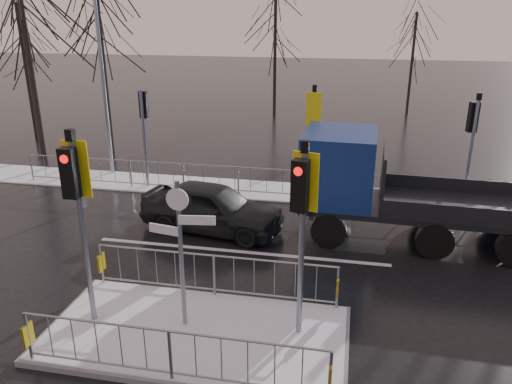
% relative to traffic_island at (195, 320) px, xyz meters
% --- Properties ---
extents(ground, '(120.00, 120.00, 0.00)m').
position_rel_traffic_island_xyz_m(ground, '(0.01, -0.01, -0.39)').
color(ground, black).
rests_on(ground, ground).
extents(snow_verge, '(30.00, 2.00, 0.04)m').
position_rel_traffic_island_xyz_m(snow_verge, '(0.01, 8.59, -0.37)').
color(snow_verge, white).
rests_on(snow_verge, ground).
extents(lane_markings, '(8.00, 11.38, 0.01)m').
position_rel_traffic_island_xyz_m(lane_markings, '(0.01, -0.34, -0.39)').
color(lane_markings, silver).
rests_on(lane_markings, ground).
extents(traffic_island, '(6.00, 3.04, 4.15)m').
position_rel_traffic_island_xyz_m(traffic_island, '(0.00, 0.00, 0.00)').
color(traffic_island, slate).
rests_on(traffic_island, ground).
extents(far_kerb_fixtures, '(18.00, 0.65, 3.83)m').
position_rel_traffic_island_xyz_m(far_kerb_fixtures, '(0.31, 8.08, 0.63)').
color(far_kerb_fixtures, gray).
rests_on(far_kerb_fixtures, ground).
extents(car_far_lane, '(4.45, 2.39, 1.44)m').
position_rel_traffic_island_xyz_m(car_far_lane, '(-1.08, 5.03, 0.33)').
color(car_far_lane, black).
rests_on(car_far_lane, ground).
extents(flatbed_truck, '(6.58, 2.64, 3.01)m').
position_rel_traffic_island_xyz_m(flatbed_truck, '(3.41, 5.56, 1.21)').
color(flatbed_truck, black).
rests_on(flatbed_truck, ground).
extents(tree_near_a, '(4.75, 4.75, 8.97)m').
position_rel_traffic_island_xyz_m(tree_near_a, '(-10.49, 10.99, 5.72)').
color(tree_near_a, black).
rests_on(tree_near_a, ground).
extents(tree_near_b, '(4.00, 4.00, 7.55)m').
position_rel_traffic_island_xyz_m(tree_near_b, '(-7.99, 12.49, 4.76)').
color(tree_near_b, black).
rests_on(tree_near_b, ground).
extents(tree_near_c, '(3.50, 3.50, 6.61)m').
position_rel_traffic_island_xyz_m(tree_near_c, '(-12.49, 13.49, 4.11)').
color(tree_near_c, black).
rests_on(tree_near_c, ground).
extents(tree_far_a, '(3.75, 3.75, 7.08)m').
position_rel_traffic_island_xyz_m(tree_far_a, '(-1.99, 21.99, 4.43)').
color(tree_far_a, black).
rests_on(tree_far_a, ground).
extents(tree_far_b, '(3.25, 3.25, 6.14)m').
position_rel_traffic_island_xyz_m(tree_far_b, '(6.01, 23.99, 3.79)').
color(tree_far_b, black).
rests_on(tree_far_b, ground).
extents(street_lamp_left, '(1.25, 0.18, 8.20)m').
position_rel_traffic_island_xyz_m(street_lamp_left, '(-6.42, 9.49, 4.10)').
color(street_lamp_left, gray).
rests_on(street_lamp_left, ground).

